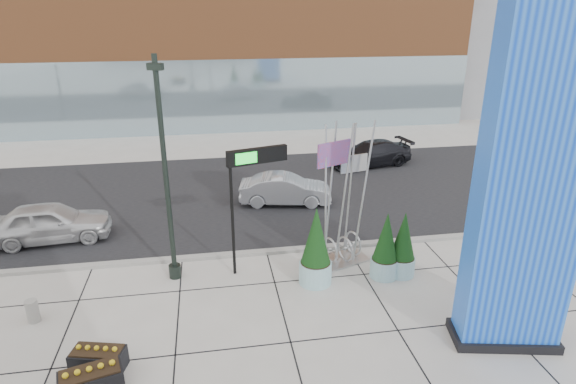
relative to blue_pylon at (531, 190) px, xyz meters
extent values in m
plane|color=#9E9991|center=(-6.59, 1.83, -4.30)|extent=(160.00, 160.00, 0.00)
cube|color=black|center=(-6.59, 11.83, -4.29)|extent=(80.00, 12.00, 0.02)
cube|color=gray|center=(-6.59, 5.83, -4.24)|extent=(80.00, 0.30, 0.12)
cube|color=#99552C|center=(-5.59, 28.83, 1.20)|extent=(34.00, 10.00, 11.00)
cube|color=#8CA5B2|center=(-5.59, 24.03, -1.80)|extent=(34.00, 0.60, 5.00)
cube|color=blue|center=(0.00, 0.00, 0.15)|extent=(2.62, 1.47, 8.90)
cube|color=black|center=(0.00, 0.00, -4.18)|extent=(2.85, 1.70, 0.25)
cylinder|color=black|center=(-8.76, 4.72, -0.74)|extent=(0.16, 0.16, 7.11)
cylinder|color=black|center=(-8.76, 4.72, -4.08)|extent=(0.39, 0.39, 0.44)
cube|color=black|center=(-8.76, 4.72, 2.46)|extent=(0.49, 0.36, 0.20)
cube|color=#B6B8BB|center=(-3.24, 4.83, -4.27)|extent=(2.42, 1.77, 0.06)
cylinder|color=#B6B8BB|center=(-3.94, 4.64, -1.82)|extent=(0.09, 0.09, 4.95)
cylinder|color=#B6B8BB|center=(-3.54, 4.98, -1.82)|extent=(0.09, 0.09, 4.95)
cylinder|color=#B6B8BB|center=(-3.14, 4.74, -1.82)|extent=(0.09, 0.09, 4.95)
cylinder|color=#B6B8BB|center=(-2.70, 5.03, -1.82)|extent=(0.09, 0.09, 4.95)
cylinder|color=#B6B8BB|center=(-2.45, 4.59, -1.82)|extent=(0.09, 0.09, 4.95)
torus|color=#B6B8BB|center=(-3.99, 4.74, -3.82)|extent=(0.37, 0.87, 0.90)
torus|color=#B6B8BB|center=(-3.49, 4.93, -3.82)|extent=(0.37, 0.87, 0.90)
torus|color=#B6B8BB|center=(-2.99, 4.74, -3.82)|extent=(0.37, 0.87, 0.90)
torus|color=#B6B8BB|center=(-2.50, 4.93, -3.82)|extent=(0.37, 0.87, 0.90)
cube|color=red|center=(-3.54, 4.83, -0.34)|extent=(1.20, 0.59, 0.79)
cube|color=#B6B8BB|center=(-2.65, 4.93, -0.83)|extent=(0.97, 0.29, 0.59)
cylinder|color=gray|center=(-12.59, 2.97, -3.97)|extent=(0.34, 0.34, 0.67)
cylinder|color=black|center=(-6.82, 4.63, -2.21)|extent=(0.10, 0.10, 4.18)
cube|color=black|center=(-5.92, 4.63, -0.32)|extent=(1.97, 0.70, 0.50)
cube|color=#19D833|center=(-6.32, 4.52, -0.32)|extent=(0.68, 0.20, 0.35)
cylinder|color=#9AC9D0|center=(-1.99, 3.63, -3.98)|extent=(0.91, 0.91, 0.64)
cylinder|color=black|center=(-1.99, 3.63, -3.66)|extent=(0.84, 0.84, 0.05)
cone|color=black|center=(-1.99, 3.63, -2.85)|extent=(0.82, 0.82, 1.64)
cylinder|color=#9AC9D0|center=(-1.39, 3.65, -3.99)|extent=(0.90, 0.90, 0.63)
cylinder|color=black|center=(-1.39, 3.65, -3.67)|extent=(0.83, 0.83, 0.05)
cone|color=black|center=(-1.39, 3.65, -2.86)|extent=(0.81, 0.81, 1.62)
cylinder|color=#9AC9D0|center=(-4.30, 3.63, -3.93)|extent=(1.04, 1.04, 0.73)
cylinder|color=black|center=(-4.30, 3.63, -3.57)|extent=(0.96, 0.96, 0.06)
cone|color=black|center=(-4.30, 3.63, -2.63)|extent=(0.94, 0.94, 1.88)
cube|color=black|center=(-10.39, -0.17, -4.00)|extent=(1.52, 1.04, 0.59)
cube|color=black|center=(-10.39, -0.17, -3.69)|extent=(1.40, 0.91, 0.06)
cube|color=black|center=(-10.39, 0.63, -4.03)|extent=(1.38, 0.92, 0.54)
cube|color=black|center=(-10.39, 0.63, -3.74)|extent=(1.27, 0.81, 0.05)
imported|color=silver|center=(-13.49, 8.22, -3.56)|extent=(4.49, 2.11, 1.49)
imported|color=#A9ABB1|center=(-4.17, 10.33, -3.63)|extent=(4.23, 2.11, 1.33)
imported|color=black|center=(1.40, 15.03, -3.63)|extent=(4.93, 2.78, 1.35)
camera|label=1|loc=(-7.41, -9.46, 4.04)|focal=30.00mm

